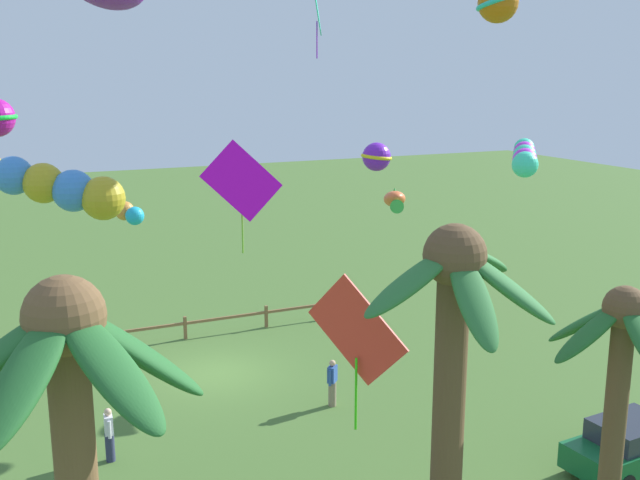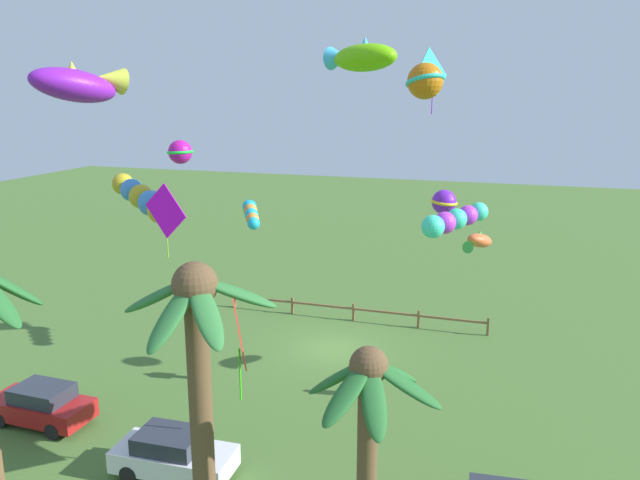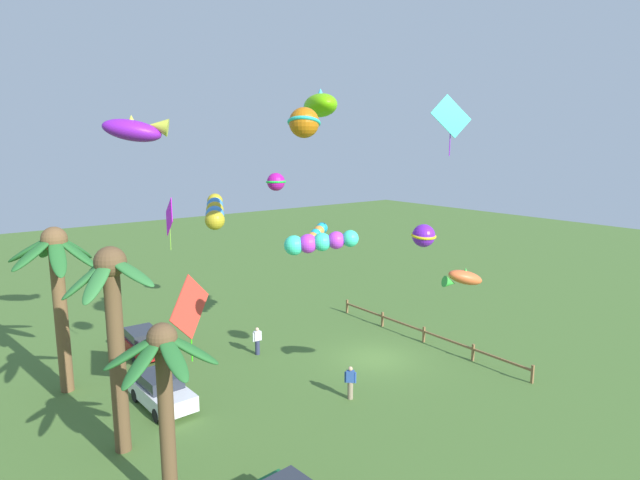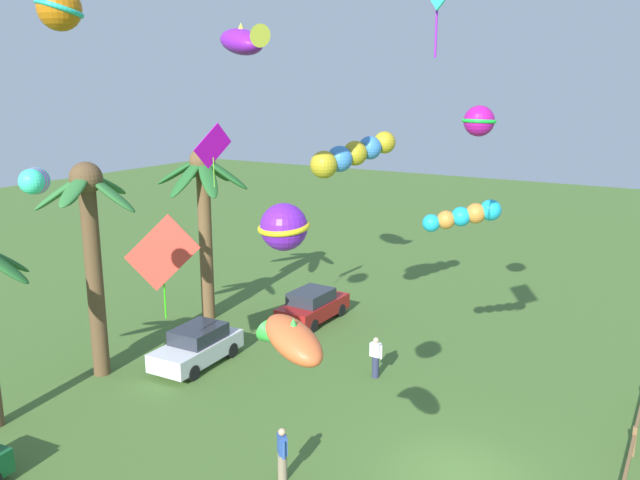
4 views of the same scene
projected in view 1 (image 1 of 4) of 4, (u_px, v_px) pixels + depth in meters
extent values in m
plane|color=#476B2D|center=(216.00, 374.00, 27.38)|extent=(120.00, 120.00, 0.00)
cylinder|color=brown|center=(447.00, 446.00, 14.40)|extent=(0.61, 0.61, 7.50)
ellipsoid|color=#2D7033|center=(411.00, 282.00, 13.17)|extent=(2.13, 0.85, 1.24)
ellipsoid|color=#2D7033|center=(473.00, 297.00, 12.89)|extent=(0.99, 1.96, 1.59)
ellipsoid|color=#2D7033|center=(505.00, 285.00, 13.37)|extent=(1.81, 1.83, 1.45)
ellipsoid|color=#2D7033|center=(481.00, 259.00, 14.41)|extent=(2.18, 1.50, 1.09)
ellipsoid|color=#2D7033|center=(414.00, 275.00, 14.25)|extent=(1.34, 1.97, 1.56)
sphere|color=brown|center=(455.00, 255.00, 13.58)|extent=(1.17, 1.17, 1.17)
ellipsoid|color=#236028|center=(25.00, 377.00, 9.49)|extent=(1.85, 2.28, 1.46)
ellipsoid|color=#236028|center=(110.00, 367.00, 9.84)|extent=(1.56, 2.35, 1.50)
ellipsoid|color=#236028|center=(136.00, 352.00, 10.85)|extent=(2.13, 0.91, 1.80)
ellipsoid|color=#236028|center=(100.00, 336.00, 11.47)|extent=(1.77, 2.09, 1.80)
ellipsoid|color=#236028|center=(27.00, 339.00, 11.15)|extent=(1.62, 2.24, 1.66)
sphere|color=brown|center=(64.00, 316.00, 10.42)|extent=(1.16, 1.16, 1.16)
cylinder|color=brown|center=(613.00, 436.00, 16.47)|extent=(0.49, 0.49, 5.89)
ellipsoid|color=#236028|center=(591.00, 332.00, 15.73)|extent=(1.80, 0.82, 1.39)
ellipsoid|color=#236028|center=(614.00, 314.00, 16.73)|extent=(1.43, 1.83, 1.26)
ellipsoid|color=#236028|center=(586.00, 322.00, 16.40)|extent=(1.31, 1.78, 1.40)
sphere|color=brown|center=(625.00, 308.00, 15.83)|extent=(0.94, 0.94, 0.94)
cube|color=brown|center=(340.00, 306.00, 33.71)|extent=(0.12, 0.12, 0.95)
cube|color=brown|center=(266.00, 316.00, 32.28)|extent=(0.12, 0.12, 0.95)
cube|color=brown|center=(185.00, 328.00, 30.86)|extent=(0.12, 0.12, 0.95)
cube|color=brown|center=(96.00, 340.00, 29.44)|extent=(0.12, 0.12, 0.95)
cube|color=brown|center=(185.00, 323.00, 30.82)|extent=(14.25, 0.09, 0.11)
cube|color=#145B2D|center=(633.00, 450.00, 20.64)|extent=(4.03, 2.02, 0.70)
cube|color=#282D38|center=(631.00, 430.00, 20.43)|extent=(2.14, 1.66, 0.56)
cylinder|color=black|center=(637.00, 438.00, 21.95)|extent=(0.61, 0.23, 0.60)
cylinder|color=black|center=(578.00, 458.00, 20.80)|extent=(0.61, 0.23, 0.60)
cylinder|color=#2D3351|center=(110.00, 447.00, 21.18)|extent=(0.26, 0.26, 0.84)
cube|color=silver|center=(109.00, 424.00, 21.03)|extent=(0.26, 0.40, 0.54)
sphere|color=beige|center=(108.00, 412.00, 20.95)|extent=(0.21, 0.21, 0.21)
cylinder|color=silver|center=(109.00, 430.00, 20.83)|extent=(0.09, 0.09, 0.52)
cylinder|color=silver|center=(108.00, 423.00, 21.25)|extent=(0.09, 0.09, 0.52)
cylinder|color=gray|center=(332.00, 394.00, 24.68)|extent=(0.26, 0.26, 0.84)
cube|color=#2D519E|center=(332.00, 374.00, 24.53)|extent=(0.43, 0.43, 0.54)
sphere|color=tan|center=(332.00, 363.00, 24.45)|extent=(0.21, 0.21, 0.21)
cylinder|color=#2D519E|center=(330.00, 378.00, 24.33)|extent=(0.09, 0.09, 0.52)
cylinder|color=#2D519E|center=(335.00, 373.00, 24.75)|extent=(0.09, 0.09, 0.52)
sphere|color=#6E1EC4|center=(376.00, 157.00, 25.71)|extent=(0.98, 0.98, 0.98)
torus|color=yellow|center=(376.00, 157.00, 25.71)|extent=(1.29, 1.28, 0.24)
sphere|color=#1CB0D8|center=(95.00, 196.00, 23.68)|extent=(0.67, 0.67, 0.67)
sphere|color=orange|center=(105.00, 201.00, 23.44)|extent=(0.64, 0.64, 0.64)
sphere|color=#1CB0D8|center=(115.00, 206.00, 23.20)|extent=(0.62, 0.62, 0.62)
sphere|color=orange|center=(125.00, 211.00, 22.96)|extent=(0.59, 0.59, 0.59)
sphere|color=#1CB0D8|center=(135.00, 216.00, 22.72)|extent=(0.56, 0.56, 0.56)
ellipsoid|color=orange|center=(394.00, 199.00, 27.65)|extent=(1.41, 1.84, 0.95)
cone|color=green|center=(396.00, 207.00, 26.99)|extent=(0.71, 0.76, 0.61)
cone|color=green|center=(395.00, 192.00, 27.59)|extent=(0.42, 0.42, 0.32)
cube|color=#2DD5B9|center=(317.00, 7.00, 26.60)|extent=(0.93, 1.79, 1.96)
cylinder|color=#9120D8|center=(317.00, 40.00, 26.85)|extent=(0.04, 0.04, 1.29)
cube|color=#F03A2C|center=(357.00, 331.00, 16.76)|extent=(1.36, 2.34, 2.64)
cylinder|color=#34DD14|center=(356.00, 394.00, 17.09)|extent=(0.06, 0.06, 1.73)
sphere|color=gold|center=(103.00, 198.00, 17.47)|extent=(1.02, 1.02, 1.02)
sphere|color=#3981D8|center=(73.00, 191.00, 17.46)|extent=(0.98, 0.98, 0.98)
sphere|color=gold|center=(43.00, 183.00, 17.46)|extent=(0.94, 0.94, 0.94)
sphere|color=#3981D8|center=(13.00, 176.00, 17.46)|extent=(0.90, 0.90, 0.90)
sphere|color=#C1680D|center=(498.00, 2.00, 19.15)|extent=(1.04, 1.04, 1.04)
torus|color=#28C2AE|center=(498.00, 2.00, 19.15)|extent=(1.60, 1.60, 0.45)
sphere|color=#3AEAB4|center=(525.00, 165.00, 19.52)|extent=(0.68, 0.68, 0.68)
sphere|color=#C637E2|center=(525.00, 160.00, 19.96)|extent=(0.65, 0.65, 0.65)
sphere|color=#3AEAB4|center=(525.00, 156.00, 20.39)|extent=(0.63, 0.63, 0.63)
sphere|color=#C637E2|center=(524.00, 152.00, 20.83)|extent=(0.60, 0.60, 0.60)
sphere|color=#3AEAB4|center=(524.00, 148.00, 21.26)|extent=(0.57, 0.57, 0.57)
cube|color=#CE0BD2|center=(241.00, 181.00, 15.27)|extent=(1.65, 0.42, 1.66)
cylinder|color=#7CC934|center=(242.00, 227.00, 15.48)|extent=(0.04, 0.04, 1.10)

